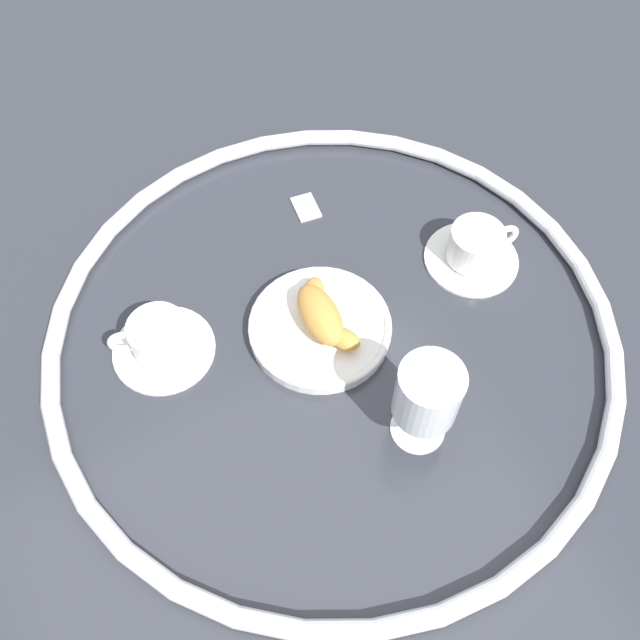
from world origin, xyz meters
TOP-DOWN VIEW (x-y plane):
  - ground_plane at (0.00, 0.00)m, footprint 2.20×2.20m
  - table_chrome_rim at (0.00, 0.00)m, footprint 0.76×0.76m
  - pastry_plate at (-0.01, -0.01)m, footprint 0.19×0.19m
  - croissant_large at (-0.01, -0.01)m, footprint 0.14×0.07m
  - coffee_cup_near at (-0.09, -0.21)m, footprint 0.14×0.14m
  - coffee_cup_far at (-0.01, 0.24)m, footprint 0.14×0.14m
  - juice_glass_left at (0.17, 0.03)m, footprint 0.08×0.08m
  - sugar_packet at (-0.22, 0.07)m, footprint 0.05×0.04m

SIDE VIEW (x-z plane):
  - ground_plane at x=0.00m, z-range 0.00..0.00m
  - sugar_packet at x=-0.22m, z-range 0.00..0.01m
  - pastry_plate at x=-0.01m, z-range 0.00..0.02m
  - table_chrome_rim at x=0.00m, z-range 0.00..0.02m
  - coffee_cup_near at x=-0.09m, z-range 0.00..0.06m
  - coffee_cup_far at x=-0.01m, z-range 0.00..0.06m
  - croissant_large at x=-0.01m, z-range 0.02..0.06m
  - juice_glass_left at x=0.17m, z-range 0.02..0.16m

